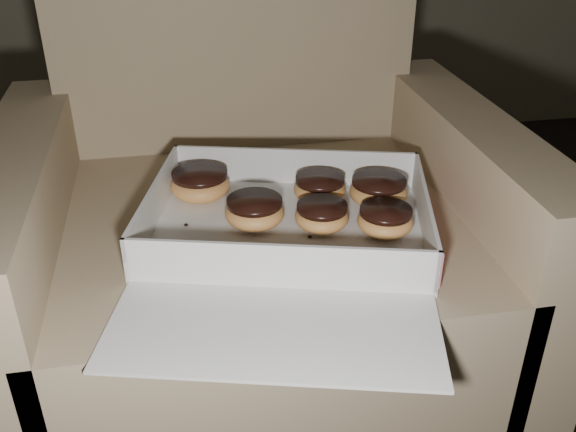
# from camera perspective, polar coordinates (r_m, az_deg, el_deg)

# --- Properties ---
(armchair) EXTENTS (0.89, 0.76, 0.93)m
(armchair) POSITION_cam_1_polar(r_m,az_deg,el_deg) (1.23, -2.77, -3.14)
(armchair) COLOR #8E7A5B
(armchair) RESTS_ON floor
(bakery_box) EXTENTS (0.56, 0.61, 0.07)m
(bakery_box) POSITION_cam_1_polar(r_m,az_deg,el_deg) (1.00, 0.01, -1.99)
(bakery_box) COLOR silver
(bakery_box) RESTS_ON armchair
(donut_a) EXTENTS (0.10, 0.10, 0.05)m
(donut_a) POSITION_cam_1_polar(r_m,az_deg,el_deg) (1.11, 8.04, 2.25)
(donut_a) COLOR #E89A51
(donut_a) RESTS_ON bakery_box
(donut_b) EXTENTS (0.10, 0.10, 0.05)m
(donut_b) POSITION_cam_1_polar(r_m,az_deg,el_deg) (1.04, -2.98, 0.41)
(donut_b) COLOR #E89A51
(donut_b) RESTS_ON bakery_box
(donut_c) EXTENTS (0.10, 0.10, 0.05)m
(donut_c) POSITION_cam_1_polar(r_m,az_deg,el_deg) (1.13, -7.80, 2.83)
(donut_c) COLOR #E89A51
(donut_c) RESTS_ON bakery_box
(donut_d) EXTENTS (0.09, 0.09, 0.04)m
(donut_d) POSITION_cam_1_polar(r_m,az_deg,el_deg) (1.03, 3.03, 0.04)
(donut_d) COLOR #E89A51
(donut_d) RESTS_ON bakery_box
(donut_e) EXTENTS (0.09, 0.09, 0.04)m
(donut_e) POSITION_cam_1_polar(r_m,az_deg,el_deg) (1.03, 8.64, -0.34)
(donut_e) COLOR #E89A51
(donut_e) RESTS_ON bakery_box
(donut_f) EXTENTS (0.09, 0.09, 0.05)m
(donut_f) POSITION_cam_1_polar(r_m,az_deg,el_deg) (1.12, 2.84, 2.51)
(donut_f) COLOR #E89A51
(donut_f) RESTS_ON bakery_box
(crumb_a) EXTENTS (0.01, 0.01, 0.00)m
(crumb_a) POSITION_cam_1_polar(r_m,az_deg,el_deg) (1.02, 1.95, -1.85)
(crumb_a) COLOR black
(crumb_a) RESTS_ON bakery_box
(crumb_b) EXTENTS (0.01, 0.01, 0.00)m
(crumb_b) POSITION_cam_1_polar(r_m,az_deg,el_deg) (1.06, -9.05, -0.79)
(crumb_b) COLOR black
(crumb_b) RESTS_ON bakery_box
(crumb_c) EXTENTS (0.01, 0.01, 0.00)m
(crumb_c) POSITION_cam_1_polar(r_m,az_deg,el_deg) (0.95, 4.94, -4.53)
(crumb_c) COLOR black
(crumb_c) RESTS_ON bakery_box
(crumb_d) EXTENTS (0.01, 0.01, 0.00)m
(crumb_d) POSITION_cam_1_polar(r_m,az_deg,el_deg) (0.97, -6.27, -3.82)
(crumb_d) COLOR black
(crumb_d) RESTS_ON bakery_box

